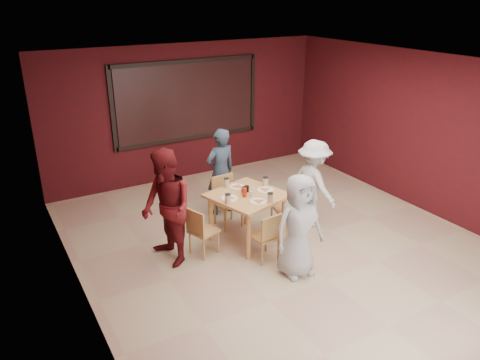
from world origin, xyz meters
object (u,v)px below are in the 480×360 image
diner_front (299,226)px  chair_back (226,198)px  dining_table (247,200)px  diner_right (313,184)px  chair_right (289,202)px  diner_back (221,172)px  chair_left (200,229)px  chair_front (267,235)px  diner_left (167,208)px

diner_front → chair_back: bearing=97.0°
dining_table → diner_right: (1.24, -0.07, 0.05)m
chair_right → diner_back: (-0.70, 1.11, 0.30)m
chair_left → dining_table: bearing=2.4°
chair_back → chair_front: bearing=-91.8°
diner_left → chair_back: bearing=111.4°
chair_front → chair_right: chair_right is taller
diner_front → diner_back: size_ratio=0.96×
diner_back → diner_left: size_ratio=0.91×
chair_back → diner_front: bearing=-85.5°
dining_table → diner_front: diner_front is taller
chair_front → diner_front: (0.19, -0.49, 0.32)m
chair_back → dining_table: bearing=-88.6°
diner_front → diner_back: diner_back is taller
diner_back → diner_right: size_ratio=1.04×
dining_table → chair_right: dining_table is taller
chair_front → diner_left: diner_left is taller
dining_table → diner_right: 1.24m
chair_right → diner_left: size_ratio=0.50×
diner_right → dining_table: bearing=83.3°
chair_front → diner_left: size_ratio=0.44×
chair_left → diner_back: bearing=50.4°
diner_left → diner_back: bearing=122.4°
chair_right → diner_back: diner_back is taller
chair_back → diner_front: (0.15, -1.84, 0.26)m
chair_right → chair_back: bearing=141.5°
chair_back → diner_left: (-1.30, -0.64, 0.38)m
chair_front → diner_front: 0.61m
diner_left → diner_right: diner_left is taller
chair_right → diner_left: (-2.13, 0.03, 0.38)m
chair_front → chair_right: size_ratio=0.89×
chair_front → diner_back: bearing=84.3°
dining_table → chair_right: size_ratio=1.47×
dining_table → chair_back: size_ratio=1.47×
diner_left → diner_right: bearing=82.8°
diner_front → chair_right: bearing=62.1°
dining_table → diner_right: size_ratio=0.84×
diner_right → diner_left: bearing=84.1°
chair_back → diner_back: diner_back is taller
chair_front → diner_back: size_ratio=0.49×
chair_back → diner_left: size_ratio=0.50×
chair_back → diner_left: bearing=-154.0°
chair_left → diner_front: bearing=-49.4°
chair_front → chair_right: (0.88, 0.68, 0.06)m
chair_left → chair_back: bearing=41.0°
chair_back → diner_back: bearing=72.7°
dining_table → diner_front: 1.17m
diner_left → diner_front: bearing=45.6°
chair_back → diner_back: (0.14, 0.45, 0.30)m
dining_table → diner_left: 1.33m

